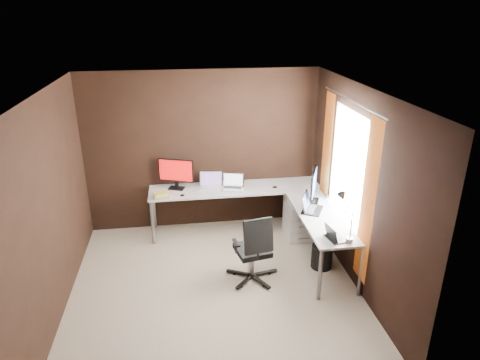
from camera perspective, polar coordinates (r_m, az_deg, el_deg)
name	(u,v)px	position (r m, az deg, el deg)	size (l,w,h in m)	color
room	(240,193)	(5.10, 0.06, -1.72)	(3.60, 3.60, 2.50)	#B4A78C
desk	(264,202)	(6.30, 3.29, -2.90)	(2.65, 2.25, 0.73)	silver
drawer_pedestal	(300,219)	(6.69, 7.97, -5.11)	(0.42, 0.50, 0.60)	silver
monitor_left	(176,172)	(6.58, -8.53, 1.02)	(0.52, 0.24, 0.47)	black
monitor_right	(314,184)	(6.17, 9.80, -0.57)	(0.24, 0.52, 0.46)	black
laptop_white	(211,184)	(6.64, -3.89, -0.58)	(0.38, 0.29, 0.23)	silver
laptop_silver	(233,185)	(6.60, -0.97, -0.70)	(0.39, 0.32, 0.22)	silver
laptop_black_big	(310,207)	(5.97, 9.30, -3.54)	(0.39, 0.44, 0.24)	black
laptop_black_small	(334,236)	(5.31, 12.41, -7.32)	(0.23, 0.29, 0.18)	black
book_stack	(161,195)	(6.39, -10.50, -2.01)	(0.25, 0.21, 0.07)	tan
mouse_left	(182,195)	(6.39, -7.71, -2.02)	(0.07, 0.05, 0.03)	black
mouse_corner	(275,187)	(6.64, 4.67, -0.95)	(0.08, 0.05, 0.03)	black
desk_lamp	(345,211)	(5.15, 13.84, -4.00)	(0.20, 0.23, 0.63)	slate
office_chair	(253,261)	(5.64, 1.79, -10.72)	(0.53, 0.55, 0.95)	black
wastebasket	(322,256)	(6.05, 10.85, -9.95)	(0.29, 0.29, 0.33)	black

